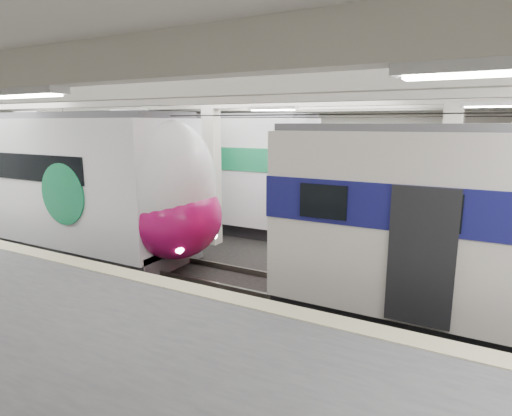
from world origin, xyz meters
The scene contains 3 objects.
station_hall centered at (0.00, -1.74, 3.24)m, with size 36.00×24.00×5.75m.
modern_emu centered at (-7.87, 0.00, 2.37)m, with size 15.20×3.14×4.84m.
far_train centered at (-8.00, 5.50, 2.51)m, with size 15.43×3.22×4.86m.
Camera 1 is at (6.03, -9.97, 4.51)m, focal length 30.00 mm.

